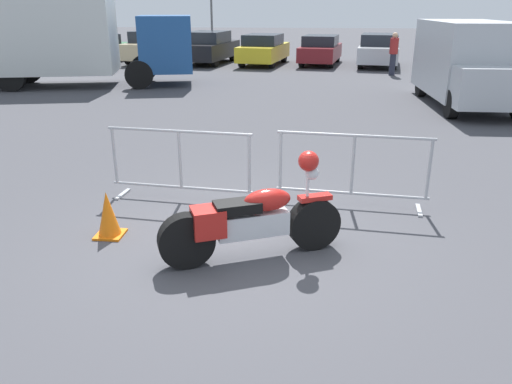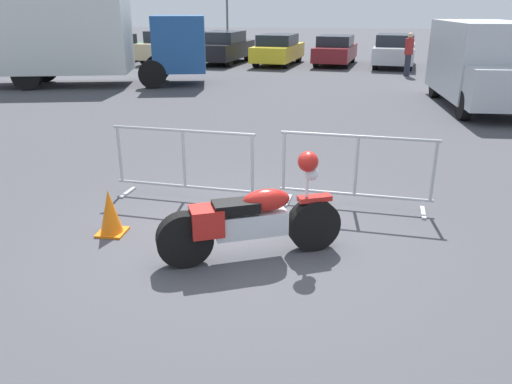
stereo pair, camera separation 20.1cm
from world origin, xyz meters
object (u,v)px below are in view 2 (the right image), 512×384
(parked_car_silver, at_px, (395,50))
(pedestrian, at_px, (409,53))
(parked_car_green, at_px, (115,48))
(traffic_cone, at_px, (110,212))
(parked_car_maroon, at_px, (335,50))
(parked_car_yellow, at_px, (278,49))
(box_truck, at_px, (82,38))
(motorcycle, at_px, (251,220))
(parked_car_black, at_px, (224,47))
(parked_car_tan, at_px, (171,46))
(crowd_barrier_near, at_px, (184,164))
(crowd_barrier_far, at_px, (356,171))
(delivery_van, at_px, (482,62))

(parked_car_silver, bearing_deg, pedestrian, -168.41)
(parked_car_green, bearing_deg, traffic_cone, -148.74)
(parked_car_maroon, bearing_deg, parked_car_yellow, 105.99)
(box_truck, bearing_deg, motorcycle, -70.28)
(parked_car_green, distance_m, parked_car_maroon, 10.89)
(parked_car_black, height_order, pedestrian, pedestrian)
(parked_car_tan, relative_size, parked_car_maroon, 1.12)
(parked_car_green, xyz_separation_m, parked_car_black, (5.44, 0.36, 0.09))
(parked_car_black, height_order, parked_car_yellow, parked_car_black)
(parked_car_green, height_order, traffic_cone, parked_car_green)
(crowd_barrier_near, distance_m, parked_car_green, 19.73)
(crowd_barrier_far, bearing_deg, parked_car_green, 121.65)
(parked_car_maroon, bearing_deg, pedestrian, -132.32)
(motorcycle, height_order, crowd_barrier_far, motorcycle)
(parked_car_green, relative_size, traffic_cone, 7.09)
(pedestrian, bearing_deg, parked_car_maroon, 37.08)
(box_truck, bearing_deg, crowd_barrier_near, -70.93)
(motorcycle, distance_m, parked_car_black, 20.31)
(delivery_van, bearing_deg, pedestrian, -172.34)
(crowd_barrier_near, bearing_deg, parked_car_green, 115.50)
(crowd_barrier_near, distance_m, pedestrian, 15.56)
(traffic_cone, bearing_deg, parked_car_silver, 73.41)
(motorcycle, distance_m, crowd_barrier_near, 2.09)
(box_truck, distance_m, parked_car_maroon, 11.85)
(parked_car_yellow, bearing_deg, parked_car_silver, -81.11)
(motorcycle, height_order, box_truck, box_truck)
(motorcycle, height_order, parked_car_black, parked_car_black)
(crowd_barrier_far, relative_size, parked_car_black, 0.46)
(box_truck, distance_m, pedestrian, 12.55)
(parked_car_maroon, bearing_deg, parked_car_silver, -88.21)
(crowd_barrier_far, distance_m, traffic_cone, 3.37)
(motorcycle, relative_size, parked_car_black, 0.43)
(parked_car_tan, height_order, parked_car_yellow, parked_car_tan)
(motorcycle, distance_m, parked_car_tan, 21.26)
(parked_car_green, bearing_deg, delivery_van, -114.27)
(parked_car_yellow, relative_size, pedestrian, 2.60)
(crowd_barrier_near, xyz_separation_m, crowd_barrier_far, (2.48, 0.00, 0.00))
(crowd_barrier_far, bearing_deg, parked_car_black, 106.95)
(box_truck, bearing_deg, delivery_van, -23.25)
(parked_car_tan, height_order, parked_car_silver, parked_car_tan)
(parked_car_yellow, bearing_deg, motorcycle, -166.53)
(parked_car_green, distance_m, traffic_cone, 20.68)
(parked_car_silver, bearing_deg, crowd_barrier_far, -179.49)
(crowd_barrier_far, relative_size, traffic_cone, 3.65)
(crowd_barrier_near, bearing_deg, crowd_barrier_far, 0.00)
(parked_car_black, distance_m, pedestrian, 9.04)
(crowd_barrier_near, height_order, delivery_van, delivery_van)
(parked_car_black, bearing_deg, crowd_barrier_far, -154.20)
(motorcycle, xyz_separation_m, box_truck, (-7.82, 12.18, 1.17))
(parked_car_green, height_order, parked_car_black, parked_car_black)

